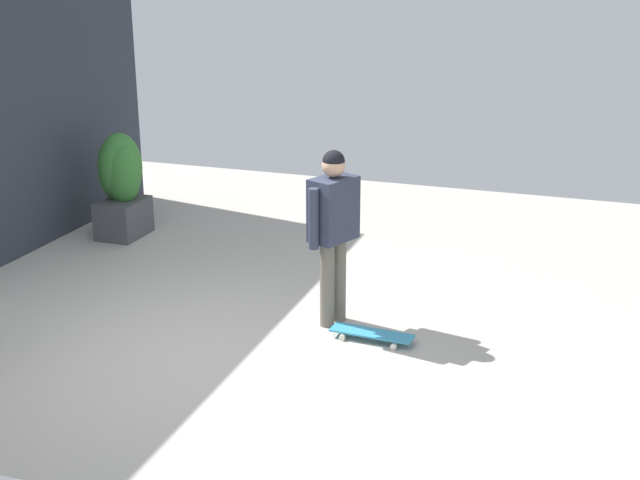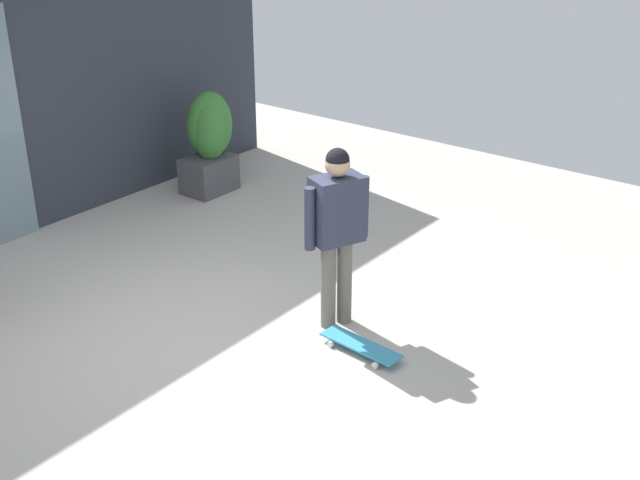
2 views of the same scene
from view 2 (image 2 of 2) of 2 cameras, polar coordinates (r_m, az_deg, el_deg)
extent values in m
plane|color=#B2ADA3|center=(6.94, -9.54, -6.98)|extent=(12.00, 12.00, 0.00)
cylinder|color=#666056|center=(6.92, 1.74, -2.88)|extent=(0.13, 0.13, 0.80)
cylinder|color=#666056|center=(6.85, 0.59, -3.19)|extent=(0.13, 0.13, 0.80)
cube|color=#2D3347|center=(6.60, 1.21, 2.19)|extent=(0.49, 0.40, 0.56)
cylinder|color=#2D3347|center=(6.73, 3.09, 2.35)|extent=(0.09, 0.09, 0.54)
cylinder|color=#2D3347|center=(6.49, -0.73, 1.51)|extent=(0.09, 0.09, 0.54)
sphere|color=tan|center=(6.46, 1.25, 5.38)|extent=(0.21, 0.21, 0.21)
sphere|color=black|center=(6.45, 1.25, 5.68)|extent=(0.20, 0.20, 0.20)
cube|color=teal|center=(6.66, 2.90, -7.42)|extent=(0.24, 0.74, 0.02)
cylinder|color=silver|center=(6.63, 5.07, -8.04)|extent=(0.03, 0.06, 0.05)
cylinder|color=silver|center=(6.49, 3.92, -8.83)|extent=(0.03, 0.06, 0.05)
cylinder|color=silver|center=(6.88, 1.93, -6.66)|extent=(0.03, 0.06, 0.05)
cylinder|color=silver|center=(6.74, 0.75, -7.38)|extent=(0.03, 0.06, 0.05)
cube|color=#47474C|center=(9.95, -7.85, 4.62)|extent=(0.62, 0.45, 0.44)
ellipsoid|color=#387A33|center=(9.81, -7.87, 7.55)|extent=(0.37, 0.44, 0.71)
ellipsoid|color=#387A33|center=(9.93, -7.80, 8.05)|extent=(0.60, 0.48, 0.83)
camera|label=1|loc=(2.44, -102.27, -15.70)|focal=48.69mm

